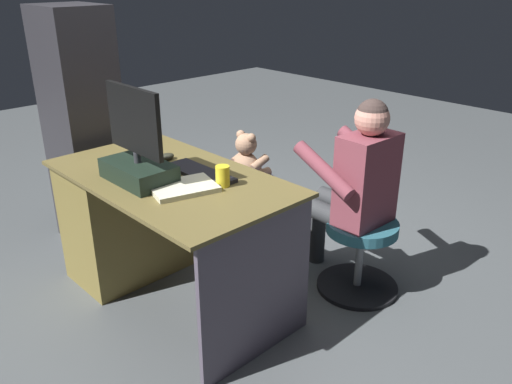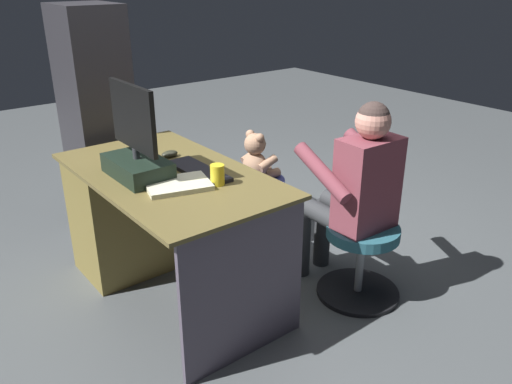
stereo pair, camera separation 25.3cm
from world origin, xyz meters
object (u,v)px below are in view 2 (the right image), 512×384
at_px(cup, 217,175).
at_px(person, 354,185).
at_px(monitor, 136,152).
at_px(computer_mouse, 170,154).
at_px(office_chair_teddy, 255,203).
at_px(visitor_chair, 361,254).
at_px(teddy_bear, 256,159).
at_px(keyboard, 198,171).
at_px(tv_remote, 141,159).
at_px(desk, 143,211).

bearing_deg(cup, person, -110.77).
bearing_deg(monitor, computer_mouse, -59.49).
bearing_deg(person, cup, 69.23).
xyz_separation_m(computer_mouse, office_chair_teddy, (0.05, -0.64, -0.50)).
relative_size(visitor_chair, person, 0.42).
relative_size(cup, office_chair_teddy, 0.22).
xyz_separation_m(computer_mouse, teddy_bear, (0.05, -0.65, -0.19)).
height_order(keyboard, tv_remote, keyboard).
xyz_separation_m(desk, cup, (-0.64, -0.11, 0.40)).
bearing_deg(tv_remote, keyboard, -175.45).
height_order(office_chair_teddy, person, person).
distance_m(monitor, visitor_chair, 1.32).
bearing_deg(teddy_bear, monitor, 102.75).
relative_size(cup, teddy_bear, 0.31).
xyz_separation_m(cup, tv_remote, (0.54, 0.14, -0.04)).
xyz_separation_m(office_chair_teddy, person, (-0.81, -0.04, 0.39)).
relative_size(desk, visitor_chair, 2.87).
bearing_deg(cup, office_chair_teddy, -50.35).
height_order(tv_remote, person, person).
bearing_deg(keyboard, person, -123.78).
height_order(monitor, office_chair_teddy, monitor).
bearing_deg(desk, monitor, 154.37).
xyz_separation_m(keyboard, tv_remote, (0.34, 0.15, -0.00)).
distance_m(cup, office_chair_teddy, 1.01).
xyz_separation_m(keyboard, visitor_chair, (-0.54, -0.68, -0.49)).
bearing_deg(monitor, teddy_bear, -77.25).
xyz_separation_m(monitor, office_chair_teddy, (0.21, -0.91, -0.61)).
relative_size(office_chair_teddy, person, 0.42).
relative_size(tv_remote, teddy_bear, 0.46).
xyz_separation_m(desk, tv_remote, (-0.10, 0.03, 0.36)).
bearing_deg(desk, person, -138.48).
relative_size(keyboard, cup, 4.12).
xyz_separation_m(monitor, cup, (-0.34, -0.25, -0.08)).
distance_m(cup, teddy_bear, 0.89).
xyz_separation_m(monitor, person, (-0.60, -0.95, -0.22)).
bearing_deg(office_chair_teddy, desk, 82.95).
height_order(office_chair_teddy, teddy_bear, teddy_bear).
bearing_deg(cup, desk, 9.37).
bearing_deg(teddy_bear, tv_remote, 90.73).
distance_m(keyboard, person, 0.83).
bearing_deg(tv_remote, cup, 175.35).
relative_size(teddy_bear, person, 0.29).
bearing_deg(desk, keyboard, -165.16).
xyz_separation_m(office_chair_teddy, teddy_bear, (0.00, -0.01, 0.32)).
xyz_separation_m(tv_remote, office_chair_teddy, (0.01, -0.79, -0.49)).
distance_m(keyboard, computer_mouse, 0.30).
height_order(cup, office_chair_teddy, cup).
bearing_deg(monitor, tv_remote, -30.23).
xyz_separation_m(computer_mouse, person, (-0.76, -0.68, -0.11)).
bearing_deg(computer_mouse, teddy_bear, -85.62).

